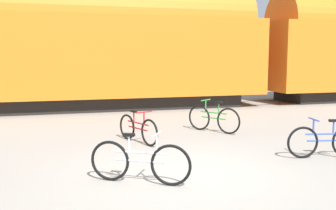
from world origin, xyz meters
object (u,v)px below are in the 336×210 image
bicycle_blue (325,141)px  freight_train (112,43)px  bicycle_maroon (138,129)px  bicycle_silver (140,162)px  bicycle_green (213,118)px

bicycle_blue → freight_train: bearing=109.6°
freight_train → bicycle_blue: bearing=-70.4°
bicycle_blue → bicycle_maroon: bearing=144.8°
bicycle_maroon → bicycle_silver: (-0.59, -3.07, 0.02)m
bicycle_blue → bicycle_green: (-1.19, 3.28, 0.02)m
bicycle_blue → bicycle_green: bearing=109.9°
freight_train → bicycle_silver: freight_train is taller
bicycle_maroon → bicycle_blue: size_ratio=0.93×
bicycle_silver → bicycle_green: size_ratio=1.11×
bicycle_maroon → bicycle_green: 2.47m
freight_train → bicycle_silver: (-0.88, -9.68, -2.28)m
freight_train → bicycle_green: freight_train is taller
freight_train → bicycle_maroon: bearing=-92.5°
freight_train → bicycle_silver: 9.98m
bicycle_maroon → bicycle_blue: (3.53, -2.49, 0.01)m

